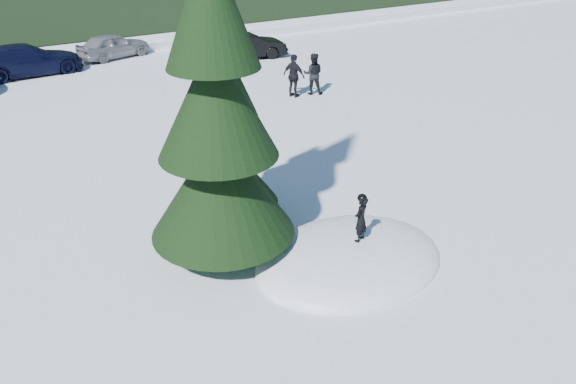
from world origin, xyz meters
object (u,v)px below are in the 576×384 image
adult_2 (212,59)px  car_3 (26,60)px  car_4 (113,46)px  child_skier (361,219)px  adult_0 (313,74)px  car_5 (247,45)px  adult_1 (294,76)px  spruce_short (232,139)px  spruce_tall (217,115)px

adult_2 → car_3: size_ratio=0.31×
car_4 → car_3: bearing=89.6°
child_skier → car_4: 21.62m
adult_0 → car_5: size_ratio=0.42×
child_skier → adult_1: bearing=-138.5°
adult_0 → car_4: adult_0 is taller
spruce_short → car_5: bearing=60.5°
car_4 → car_5: bearing=-138.6°
spruce_short → child_skier: spruce_short is taller
spruce_tall → adult_2: spruce_tall is taller
spruce_short → child_skier: bearing=-66.1°
adult_2 → spruce_short: bearing=57.0°
child_skier → adult_0: size_ratio=0.63×
child_skier → adult_1: adult_1 is taller
spruce_short → child_skier: 3.70m
child_skier → adult_1: size_ratio=0.61×
adult_0 → car_3: 13.57m
adult_0 → adult_1: size_ratio=0.97×
child_skier → car_3: child_skier is taller
adult_0 → car_4: bearing=-29.6°
car_3 → spruce_short: bearing=-177.0°
spruce_short → car_5: spruce_short is taller
spruce_tall → child_skier: (2.43, -1.84, -2.30)m
child_skier → adult_0: (6.19, 10.83, -0.16)m
spruce_short → car_4: bearing=82.5°
car_3 → adult_1: bearing=-141.1°
adult_2 → adult_0: bearing=105.5°
adult_1 → car_3: adult_1 is taller
car_4 → child_skier: bearing=161.9°
child_skier → adult_0: adult_0 is taller
car_4 → spruce_short: bearing=157.1°
adult_2 → car_4: adult_2 is taller
adult_0 → adult_1: (-0.90, 0.08, 0.02)m
adult_2 → car_4: (-2.89, 5.89, -0.13)m
adult_2 → car_5: bearing=-154.6°
spruce_tall → adult_1: 12.16m
spruce_tall → spruce_short: spruce_tall is taller
car_5 → spruce_tall: bearing=160.4°
car_3 → car_4: (4.41, 1.18, -0.08)m
adult_0 → car_4: (-5.21, 10.76, -0.22)m
child_skier → car_5: 19.05m
child_skier → spruce_short: bearing=-88.8°
spruce_short → adult_1: spruce_short is taller
adult_1 → adult_2: bearing=-5.6°
spruce_tall → adult_0: bearing=46.2°
adult_0 → car_5: (0.62, 6.95, -0.19)m
adult_2 → car_5: 3.61m
car_5 → spruce_short: bearing=161.0°
car_3 → car_5: car_3 is taller
spruce_tall → car_3: spruce_tall is taller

